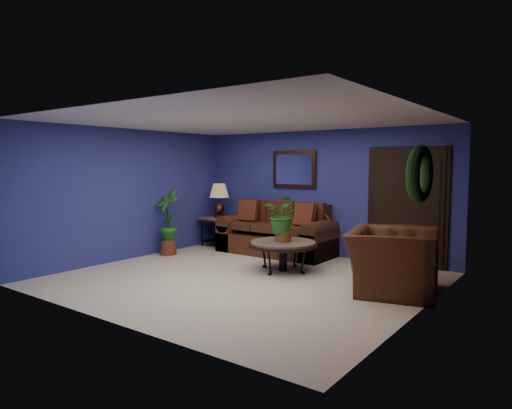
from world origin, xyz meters
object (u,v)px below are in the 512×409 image
Objects in this scene: sofa at (278,236)px; end_table at (219,224)px; coffee_table at (283,245)px; armchair at (393,261)px; table_lamp at (219,196)px; side_chair at (319,233)px.

sofa is 1.56m from end_table.
armchair reaches higher than coffee_table.
table_lamp is at bearing 59.66° from armchair.
side_chair is at bearing 1.49° from end_table.
end_table is 4.65m from armchair.
end_table is 0.52× the size of armchair.
coffee_table is 1.63× the size of table_lamp.
sofa reaches higher than armchair.
coffee_table is at bearing 72.47° from armchair.
coffee_table is at bearing -25.88° from end_table.
end_table is at bearing 59.66° from armchair.
side_chair is at bearing 1.57° from sofa.
table_lamp is 4.70m from armchair.
coffee_table is 1.34× the size of side_chair.
table_lamp reaches higher than coffee_table.
side_chair is 2.41m from armchair.
sofa is at bearing 126.74° from coffee_table.
armchair reaches higher than side_chair.
sofa is 1.73m from table_lamp.
sofa is 3.21m from armchair.
armchair is at bearing -16.79° from end_table.
sofa is 3.35× the size of end_table.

